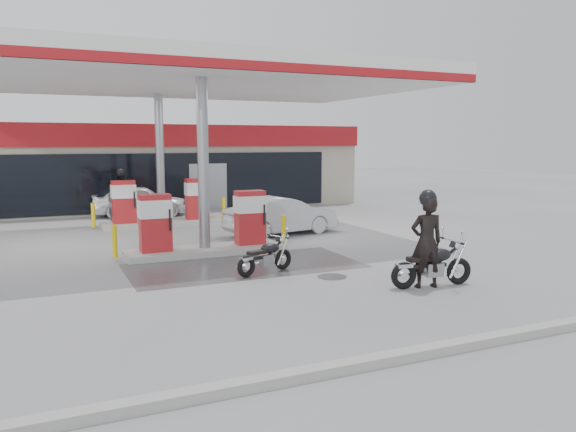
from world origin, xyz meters
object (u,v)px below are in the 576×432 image
pump_island_far (161,207)px  biker_main (426,242)px  attendant (116,203)px  parked_motorcycle (266,257)px  main_motorcycle (433,266)px  pump_island_near (204,229)px  hatchback_silver (282,216)px  biker_walking (121,195)px  sedan_white (140,201)px

pump_island_far → biker_main: 12.19m
pump_island_far → attendant: 1.90m
pump_island_far → parked_motorcycle: pump_island_far is taller
pump_island_far → parked_motorcycle: bearing=-85.5°
pump_island_far → main_motorcycle: 12.26m
main_motorcycle → attendant: bearing=118.7°
pump_island_near → hatchback_silver: (3.39, 2.20, -0.05)m
pump_island_near → main_motorcycle: (3.62, -5.71, -0.25)m
pump_island_near → attendant: bearing=102.4°
main_motorcycle → biker_walking: 15.37m
hatchback_silver → attendant: bearing=34.7°
parked_motorcycle → pump_island_far: bearing=75.1°
pump_island_far → biker_walking: bearing=110.5°
attendant → biker_walking: biker_walking is taller
pump_island_far → sedan_white: (-0.28, 3.20, -0.03)m
main_motorcycle → hatchback_silver: size_ratio=0.50×
pump_island_near → hatchback_silver: bearing=33.0°
sedan_white → main_motorcycle: bearing=-155.9°
pump_island_far → biker_walking: 3.12m
biker_main → parked_motorcycle: (-2.72, 2.71, -0.63)m
pump_island_far → hatchback_silver: size_ratio=1.28×
sedan_white → attendant: 2.48m
attendant → biker_walking: size_ratio=0.84×
hatchback_silver → sedan_white: bearing=16.9°
parked_motorcycle → hatchback_silver: 5.84m
attendant → biker_walking: (0.47, 1.83, 0.16)m
biker_main → attendant: bearing=-56.6°
pump_island_far → biker_main: (3.43, -11.70, 0.31)m
pump_island_near → attendant: 7.25m
biker_main → hatchback_silver: (-0.04, 7.90, -0.36)m
hatchback_silver → pump_island_far: bearing=31.0°
parked_motorcycle → biker_main: bearing=-64.3°
pump_island_near → sedan_white: (-0.28, 9.20, -0.03)m
pump_island_far → hatchback_silver: (3.39, -3.80, -0.05)m
attendant → hatchback_silver: (4.95, -4.88, -0.16)m
pump_island_near → sedan_white: bearing=91.7°
parked_motorcycle → biker_walking: size_ratio=0.85×
pump_island_far → main_motorcycle: size_ratio=2.56×
biker_main → hatchback_silver: bearing=-77.6°
pump_island_far → sedan_white: pump_island_far is taller
parked_motorcycle → attendant: (-2.26, 10.06, 0.43)m
pump_island_far → sedan_white: bearing=95.0°
parked_motorcycle → attendant: attendant is taller
pump_island_near → attendant: pump_island_near is taller
sedan_white → attendant: size_ratio=2.42×
main_motorcycle → biker_main: size_ratio=0.98×
pump_island_far → attendant: (-1.56, 1.08, 0.11)m
pump_island_near → hatchback_silver: pump_island_near is taller
biker_walking → sedan_white: bearing=-24.9°
parked_motorcycle → attendant: size_ratio=1.01×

